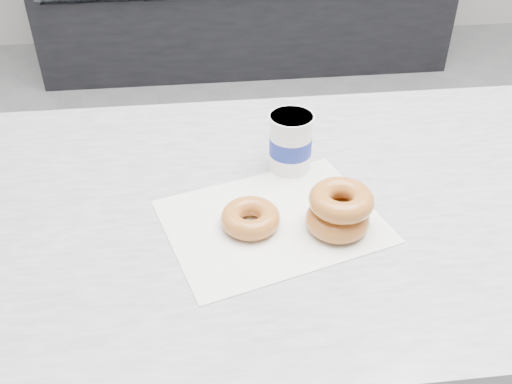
% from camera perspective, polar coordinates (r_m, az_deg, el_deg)
% --- Properties ---
extents(ground, '(5.00, 5.00, 0.00)m').
position_cam_1_polar(ground, '(2.05, 4.92, -10.37)').
color(ground, gray).
rests_on(ground, ground).
extents(counter, '(3.06, 0.76, 0.90)m').
position_cam_1_polar(counter, '(1.34, 10.84, -15.66)').
color(counter, '#333335').
rests_on(counter, ground).
extents(wax_paper, '(0.40, 0.35, 0.00)m').
position_cam_1_polar(wax_paper, '(0.94, 1.66, -2.93)').
color(wax_paper, silver).
rests_on(wax_paper, counter).
extents(donut_single, '(0.11, 0.11, 0.03)m').
position_cam_1_polar(donut_single, '(0.91, -0.56, -2.61)').
color(donut_single, '#C47A36').
rests_on(donut_single, wax_paper).
extents(donut_stack, '(0.15, 0.15, 0.07)m').
position_cam_1_polar(donut_stack, '(0.91, 8.33, -1.78)').
color(donut_stack, '#C47A36').
rests_on(donut_stack, wax_paper).
extents(coffee_cup, '(0.09, 0.09, 0.11)m').
position_cam_1_polar(coffee_cup, '(1.03, 3.48, 5.01)').
color(coffee_cup, white).
rests_on(coffee_cup, counter).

